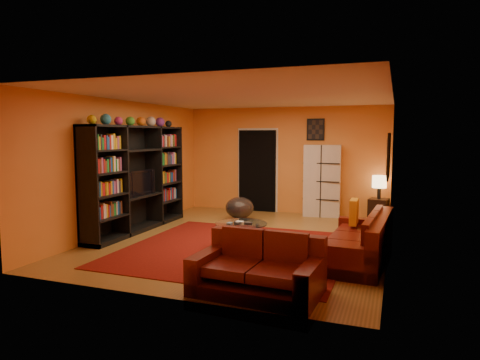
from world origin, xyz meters
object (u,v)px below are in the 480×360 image
(loveseat, at_px, (259,269))
(coffee_table, at_px, (241,226))
(tv, at_px, (138,183))
(sofa, at_px, (362,242))
(storage_cabinet, at_px, (322,181))
(side_table, at_px, (378,210))
(bowl_chair, at_px, (240,208))
(table_lamp, at_px, (379,182))
(entertainment_unit, at_px, (137,179))

(loveseat, relative_size, coffee_table, 1.79)
(tv, bearing_deg, sofa, -97.40)
(coffee_table, relative_size, storage_cabinet, 0.52)
(loveseat, xyz_separation_m, side_table, (1.19, 5.09, -0.03))
(tv, height_order, loveseat, tv)
(bowl_chair, relative_size, table_lamp, 1.24)
(entertainment_unit, distance_m, table_lamp, 5.26)
(tv, distance_m, table_lamp, 5.24)
(tv, xyz_separation_m, side_table, (4.47, 2.73, -0.72))
(loveseat, height_order, bowl_chair, loveseat)
(side_table, bearing_deg, bowl_chair, -160.54)
(entertainment_unit, height_order, side_table, entertainment_unit)
(loveseat, distance_m, side_table, 5.23)
(tv, distance_m, bowl_chair, 2.39)
(loveseat, xyz_separation_m, bowl_chair, (-1.75, 4.06, -0.00))
(side_table, height_order, table_lamp, table_lamp)
(storage_cabinet, relative_size, table_lamp, 3.26)
(coffee_table, bearing_deg, entertainment_unit, 165.42)
(sofa, bearing_deg, table_lamp, 91.89)
(sofa, height_order, side_table, sofa)
(bowl_chair, bearing_deg, side_table, 19.46)
(bowl_chair, bearing_deg, coffee_table, -69.14)
(bowl_chair, bearing_deg, tv, -132.19)
(bowl_chair, xyz_separation_m, side_table, (2.94, 1.04, -0.03))
(side_table, relative_size, table_lamp, 0.96)
(coffee_table, distance_m, bowl_chair, 2.44)
(sofa, distance_m, table_lamp, 3.35)
(sofa, relative_size, coffee_table, 2.57)
(loveseat, relative_size, storage_cabinet, 0.92)
(entertainment_unit, xyz_separation_m, table_lamp, (4.53, 2.68, -0.18))
(storage_cabinet, xyz_separation_m, bowl_chair, (-1.65, -1.16, -0.56))
(side_table, xyz_separation_m, table_lamp, (0.00, -0.00, 0.62))
(entertainment_unit, height_order, tv, entertainment_unit)
(bowl_chair, height_order, table_lamp, table_lamp)
(tv, relative_size, coffee_table, 1.01)
(loveseat, relative_size, table_lamp, 3.01)
(storage_cabinet, xyz_separation_m, table_lamp, (1.29, -0.12, 0.02))
(coffee_table, height_order, bowl_chair, bowl_chair)
(storage_cabinet, height_order, table_lamp, storage_cabinet)
(side_table, bearing_deg, table_lamp, -90.00)
(tv, distance_m, storage_cabinet, 4.28)
(bowl_chair, bearing_deg, storage_cabinet, 35.20)
(sofa, distance_m, coffee_table, 1.96)
(side_table, bearing_deg, storage_cabinet, 174.57)
(entertainment_unit, xyz_separation_m, coffee_table, (2.45, -0.64, -0.65))
(coffee_table, bearing_deg, side_table, 57.99)
(storage_cabinet, height_order, bowl_chair, storage_cabinet)
(tv, bearing_deg, table_lamp, -58.60)
(entertainment_unit, xyz_separation_m, loveseat, (3.34, -2.42, -0.77))
(sofa, height_order, bowl_chair, sofa)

